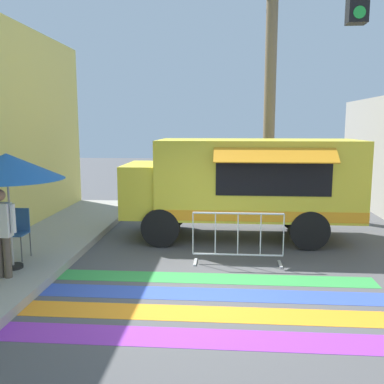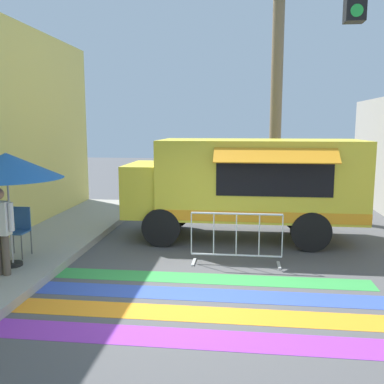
# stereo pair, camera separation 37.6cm
# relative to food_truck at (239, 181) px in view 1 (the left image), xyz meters

# --- Properties ---
(ground_plane) EXTENTS (60.00, 60.00, 0.00)m
(ground_plane) POSITION_rel_food_truck_xyz_m (-0.79, -3.76, -1.45)
(ground_plane) COLOR #4C4C4F
(crosswalk_painted) EXTENTS (6.40, 2.84, 0.01)m
(crosswalk_painted) POSITION_rel_food_truck_xyz_m (-0.79, -4.13, -1.45)
(crosswalk_painted) COLOR purple
(crosswalk_painted) RESTS_ON ground_plane
(food_truck) EXTENTS (5.71, 2.54, 2.48)m
(food_truck) POSITION_rel_food_truck_xyz_m (0.00, 0.00, 0.00)
(food_truck) COLOR yellow
(food_truck) RESTS_ON ground_plane
(patio_umbrella) EXTENTS (2.05, 2.05, 2.16)m
(patio_umbrella) POSITION_rel_food_truck_xyz_m (-4.32, -3.15, 0.62)
(patio_umbrella) COLOR black
(patio_umbrella) RESTS_ON sidewalk_left
(folding_chair) EXTENTS (0.41, 0.41, 1.00)m
(folding_chair) POSITION_rel_food_truck_xyz_m (-4.52, -2.49, -0.68)
(folding_chair) COLOR #4C4C51
(folding_chair) RESTS_ON sidewalk_left
(vendor_person) EXTENTS (0.53, 0.21, 1.58)m
(vendor_person) POSITION_rel_food_truck_xyz_m (-4.22, -3.65, -0.40)
(vendor_person) COLOR brown
(vendor_person) RESTS_ON sidewalk_left
(barricade_front) EXTENTS (1.87, 0.44, 1.08)m
(barricade_front) POSITION_rel_food_truck_xyz_m (-0.07, -2.09, -0.92)
(barricade_front) COLOR #B7BABF
(barricade_front) RESTS_ON ground_plane
(palm_tree) EXTENTS (2.43, 2.33, 7.88)m
(palm_tree) POSITION_rel_food_truck_xyz_m (1.09, 3.65, 3.83)
(palm_tree) COLOR #7A664C
(palm_tree) RESTS_ON ground_plane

